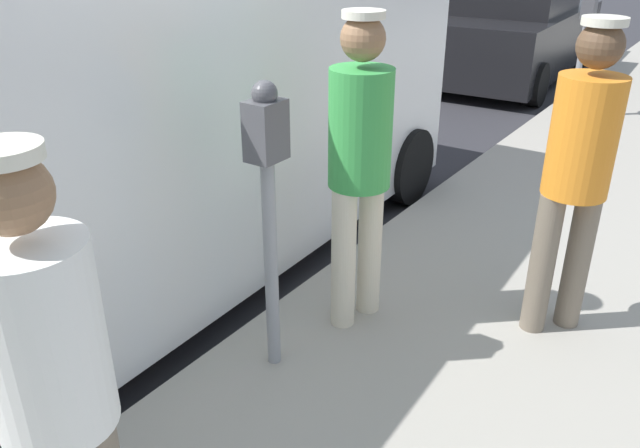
{
  "coord_description": "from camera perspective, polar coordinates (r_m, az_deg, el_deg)",
  "views": [
    {
      "loc": [
        3.13,
        -2.39,
        2.29
      ],
      "look_at": [
        1.65,
        -0.25,
        1.05
      ],
      "focal_mm": 35.43,
      "sensor_mm": 36.0,
      "label": 1
    }
  ],
  "objects": [
    {
      "name": "parked_sedan_ahead",
      "position": [
        10.99,
        16.97,
        16.4
      ],
      "size": [
        2.13,
        4.48,
        1.65
      ],
      "color": "black",
      "rests_on": "ground"
    },
    {
      "name": "parked_van",
      "position": [
        4.42,
        -15.15,
        9.74
      ],
      "size": [
        2.24,
        5.25,
        2.15
      ],
      "color": "white",
      "rests_on": "ground"
    },
    {
      "name": "pedestrian_in_white",
      "position": [
        2.02,
        -23.0,
        -12.93
      ],
      "size": [
        0.34,
        0.35,
        1.66
      ],
      "color": "#726656",
      "rests_on": "sidewalk_slab"
    },
    {
      "name": "parking_meter_near",
      "position": [
        3.0,
        -4.73,
        3.67
      ],
      "size": [
        0.14,
        0.18,
        1.52
      ],
      "color": "gray",
      "rests_on": "sidewalk_slab"
    },
    {
      "name": "parking_meter_far",
      "position": [
        8.27,
        22.86,
        15.9
      ],
      "size": [
        0.14,
        0.18,
        1.52
      ],
      "color": "gray",
      "rests_on": "sidewalk_slab"
    },
    {
      "name": "pedestrian_in_green",
      "position": [
        3.41,
        3.6,
        6.18
      ],
      "size": [
        0.34,
        0.36,
        1.76
      ],
      "color": "beige",
      "rests_on": "sidewalk_slab"
    },
    {
      "name": "ground_plane",
      "position": [
        4.56,
        -15.52,
        -5.72
      ],
      "size": [
        80.0,
        80.0,
        0.0
      ],
      "primitive_type": "plane",
      "color": "#2D2D33"
    },
    {
      "name": "pedestrian_in_orange",
      "position": [
        3.58,
        22.3,
        5.01
      ],
      "size": [
        0.34,
        0.34,
        1.74
      ],
      "color": "#726656",
      "rests_on": "sidewalk_slab"
    }
  ]
}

